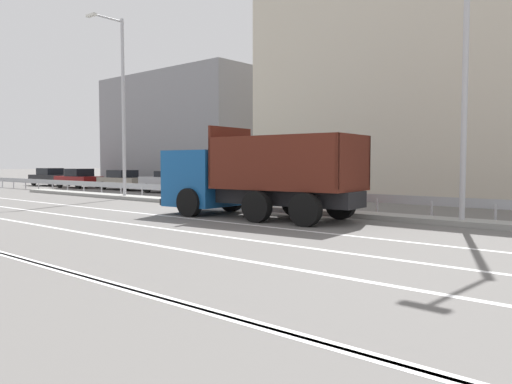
{
  "coord_description": "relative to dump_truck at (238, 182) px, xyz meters",
  "views": [
    {
      "loc": [
        15.04,
        -13.43,
        1.94
      ],
      "look_at": [
        2.32,
        1.28,
        0.82
      ],
      "focal_mm": 35.0,
      "sensor_mm": 36.0,
      "label": 1
    }
  ],
  "objects": [
    {
      "name": "median_guardrail",
      "position": [
        -2.58,
        3.77,
        -0.68
      ],
      "size": [
        67.3,
        0.09,
        0.78
      ],
      "color": "#9EA0A5",
      "rests_on": "ground_plane"
    },
    {
      "name": "background_building_0",
      "position": [
        -18.85,
        17.2,
        3.28
      ],
      "size": [
        14.57,
        13.29,
        9.05
      ],
      "primitive_type": "cube",
      "color": "gray",
      "rests_on": "ground_plane"
    },
    {
      "name": "lane_strip_1",
      "position": [
        1.01,
        -4.04,
        -1.24
      ],
      "size": [
        67.3,
        0.16,
        0.01
      ],
      "primitive_type": "cube",
      "color": "silver",
      "rests_on": "ground_plane"
    },
    {
      "name": "ground_plane",
      "position": [
        -2.58,
        0.05,
        -1.25
      ],
      "size": [
        320.0,
        320.0,
        0.0
      ],
      "primitive_type": "plane",
      "color": "#605E5B"
    },
    {
      "name": "lane_strip_2",
      "position": [
        1.01,
        -6.09,
        -1.24
      ],
      "size": [
        67.3,
        0.16,
        0.01
      ],
      "primitive_type": "cube",
      "color": "silver",
      "rests_on": "ground_plane"
    },
    {
      "name": "median_island",
      "position": [
        -2.58,
        2.58,
        -1.16
      ],
      "size": [
        37.01,
        1.1,
        0.18
      ],
      "primitive_type": "cube",
      "color": "gray",
      "rests_on": "ground_plane"
    },
    {
      "name": "background_building_1",
      "position": [
        2.51,
        17.84,
        5.03
      ],
      "size": [
        20.95,
        15.8,
        12.56
      ],
      "primitive_type": "cube",
      "color": "beige",
      "rests_on": "ground_plane"
    },
    {
      "name": "parked_car_4",
      "position": [
        -7.87,
        7.13,
        -0.58
      ],
      "size": [
        4.33,
        1.88,
        1.29
      ],
      "rotation": [
        0.0,
        0.0,
        -1.56
      ],
      "color": "#335B33",
      "rests_on": "ground_plane"
    },
    {
      "name": "parked_car_2",
      "position": [
        -18.53,
        7.7,
        -0.52
      ],
      "size": [
        4.75,
        1.9,
        1.45
      ],
      "rotation": [
        0.0,
        0.0,
        -1.61
      ],
      "color": "gray",
      "rests_on": "ground_plane"
    },
    {
      "name": "street_lamp_1",
      "position": [
        -10.78,
        2.37,
        4.07
      ],
      "size": [
        0.71,
        2.07,
        9.68
      ],
      "color": "#ADADB2",
      "rests_on": "ground_plane"
    },
    {
      "name": "parked_car_1",
      "position": [
        -23.93,
        7.25,
        -0.5
      ],
      "size": [
        4.14,
        2.14,
        1.52
      ],
      "rotation": [
        0.0,
        0.0,
        1.64
      ],
      "color": "maroon",
      "rests_on": "ground_plane"
    },
    {
      "name": "parked_car_3",
      "position": [
        -12.98,
        7.58,
        -0.5
      ],
      "size": [
        4.63,
        1.99,
        1.44
      ],
      "rotation": [
        0.0,
        0.0,
        1.62
      ],
      "color": "#A3A3A8",
      "rests_on": "ground_plane"
    },
    {
      "name": "lane_strip_0",
      "position": [
        1.01,
        -1.71,
        -1.24
      ],
      "size": [
        67.3,
        0.16,
        0.01
      ],
      "primitive_type": "cube",
      "color": "silver",
      "rests_on": "ground_plane"
    },
    {
      "name": "street_lamp_2",
      "position": [
        7.15,
        2.44,
        4.24
      ],
      "size": [
        0.71,
        2.62,
        9.89
      ],
      "color": "#ADADB2",
      "rests_on": "ground_plane"
    },
    {
      "name": "median_road_sign",
      "position": [
        -3.21,
        2.58,
        0.03
      ],
      "size": [
        0.69,
        0.16,
        2.45
      ],
      "color": "white",
      "rests_on": "ground_plane"
    },
    {
      "name": "dump_truck",
      "position": [
        0.0,
        0.0,
        0.0
      ],
      "size": [
        7.72,
        3.23,
        3.26
      ],
      "rotation": [
        0.0,
        0.0,
        1.66
      ],
      "color": "#144C8C",
      "rests_on": "ground_plane"
    },
    {
      "name": "parked_car_0",
      "position": [
        -29.27,
        7.64,
        -0.49
      ],
      "size": [
        4.74,
        1.91,
        1.53
      ],
      "rotation": [
        0.0,
        0.0,
        -1.54
      ],
      "color": "black",
      "rests_on": "ground_plane"
    }
  ]
}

